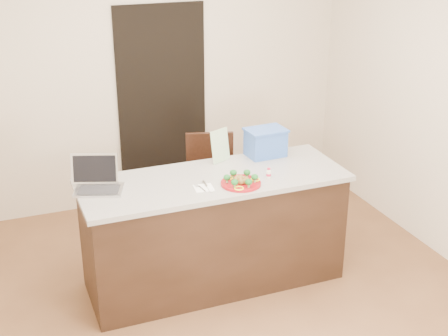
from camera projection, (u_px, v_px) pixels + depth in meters
name	position (u px, v px, depth m)	size (l,w,h in m)	color
ground	(225.00, 296.00, 4.90)	(4.00, 4.00, 0.00)	brown
room_shell	(226.00, 97.00, 4.28)	(4.00, 4.00, 4.00)	white
doorway	(162.00, 105.00, 6.25)	(0.90, 0.02, 2.00)	black
island	(214.00, 230.00, 4.94)	(2.06, 0.76, 0.92)	black
plate	(241.00, 183.00, 4.64)	(0.30, 0.30, 0.02)	maroon
meatballs	(241.00, 179.00, 4.63)	(0.12, 0.12, 0.04)	brown
broccoli	(241.00, 177.00, 4.62)	(0.25, 0.26, 0.04)	#144B1B
pepper_rings	(241.00, 182.00, 4.63)	(0.25, 0.28, 0.01)	#F9F81A
napkin	(204.00, 188.00, 4.58)	(0.14, 0.14, 0.01)	white
fork	(201.00, 187.00, 4.57)	(0.03, 0.14, 0.00)	silver
knife	(208.00, 187.00, 4.57)	(0.03, 0.21, 0.01)	white
yogurt_bottle	(269.00, 174.00, 4.75)	(0.04, 0.04, 0.08)	white
laptop	(97.00, 180.00, 4.56)	(0.41, 0.38, 0.24)	#AEB0B3
leaflet	(220.00, 146.00, 5.02)	(0.19, 0.00, 0.27)	white
blue_box	(266.00, 142.00, 5.15)	(0.34, 0.25, 0.23)	#325CB6
chair	(214.00, 180.00, 5.64)	(0.53, 0.54, 0.97)	black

